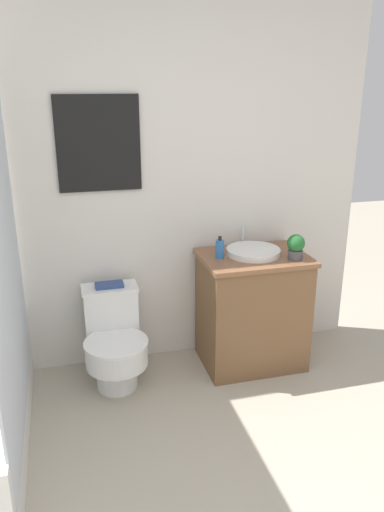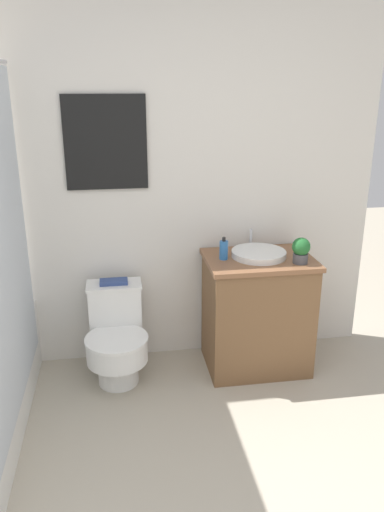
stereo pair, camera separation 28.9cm
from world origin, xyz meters
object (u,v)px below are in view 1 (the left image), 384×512
sink (253,251)px  toilet (114,341)px  soap_bottle (220,249)px  book_on_tank (109,285)px  potted_plant (296,246)px

sink → toilet: bearing=-177.9°
soap_bottle → book_on_tank: size_ratio=0.81×
sink → potted_plant: (0.22, -0.16, 0.07)m
toilet → potted_plant: (1.16, -0.12, 0.58)m
sink → book_on_tank: 0.96m
toilet → sink: sink is taller
sink → potted_plant: 0.28m
toilet → potted_plant: potted_plant is taller
toilet → sink: bearing=2.1°
book_on_tank → potted_plant: bearing=-12.8°
soap_bottle → book_on_tank: bearing=170.5°
soap_bottle → potted_plant: size_ratio=0.89×
sink → potted_plant: size_ratio=2.36×
soap_bottle → potted_plant: 0.48m
sink → book_on_tank: bearing=173.6°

